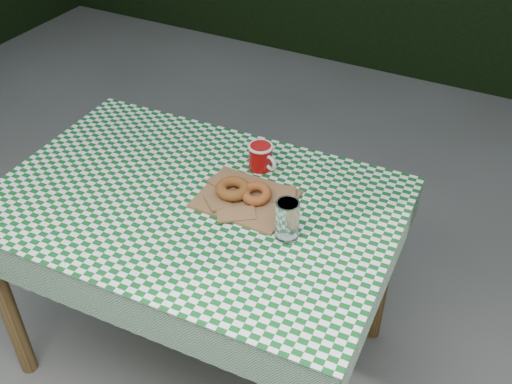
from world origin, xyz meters
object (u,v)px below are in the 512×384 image
(paper_bag, at_px, (246,198))
(coffee_mug, at_px, (261,157))
(table, at_px, (200,283))
(drinking_glass, at_px, (287,220))

(paper_bag, xyz_separation_m, coffee_mug, (-0.04, 0.18, 0.04))
(table, xyz_separation_m, coffee_mug, (0.11, 0.26, 0.43))
(paper_bag, xyz_separation_m, drinking_glass, (0.19, -0.10, 0.06))
(table, bearing_deg, drinking_glass, -5.56)
(table, height_order, paper_bag, paper_bag)
(table, bearing_deg, coffee_mug, 65.01)
(table, bearing_deg, paper_bag, 25.04)
(table, distance_m, drinking_glass, 0.56)
(coffee_mug, bearing_deg, drinking_glass, -27.91)
(coffee_mug, bearing_deg, table, -90.07)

